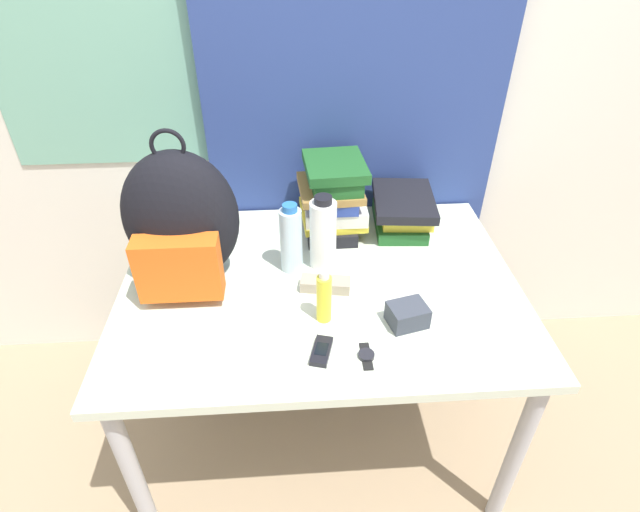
# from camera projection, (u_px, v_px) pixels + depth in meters

# --- Properties ---
(wall_back) EXTENTS (6.00, 0.06, 2.50)m
(wall_back) POSITION_uv_depth(u_px,v_px,m) (308.00, 56.00, 1.66)
(wall_back) COLOR silver
(wall_back) RESTS_ON ground_plane
(curtain_blue) EXTENTS (1.04, 0.04, 2.50)m
(curtain_blue) POSITION_uv_depth(u_px,v_px,m) (357.00, 59.00, 1.63)
(curtain_blue) COLOR navy
(curtain_blue) RESTS_ON ground_plane
(desk) EXTENTS (1.23, 0.90, 0.71)m
(desk) POSITION_uv_depth(u_px,v_px,m) (320.00, 300.00, 1.60)
(desk) COLOR silver
(desk) RESTS_ON ground_plane
(backpack) EXTENTS (0.34, 0.28, 0.48)m
(backpack) POSITION_uv_depth(u_px,v_px,m) (181.00, 222.00, 1.45)
(backpack) COLOR black
(backpack) RESTS_ON desk
(book_stack_left) EXTENTS (0.24, 0.26, 0.27)m
(book_stack_left) POSITION_uv_depth(u_px,v_px,m) (333.00, 197.00, 1.72)
(book_stack_left) COLOR black
(book_stack_left) RESTS_ON desk
(book_stack_center) EXTENTS (0.23, 0.30, 0.13)m
(book_stack_center) POSITION_uv_depth(u_px,v_px,m) (403.00, 211.00, 1.77)
(book_stack_center) COLOR #1E5623
(book_stack_center) RESTS_ON desk
(water_bottle) EXTENTS (0.07, 0.07, 0.24)m
(water_bottle) POSITION_uv_depth(u_px,v_px,m) (291.00, 239.00, 1.54)
(water_bottle) COLOR silver
(water_bottle) RESTS_ON desk
(sports_bottle) EXTENTS (0.08, 0.08, 0.25)m
(sports_bottle) POSITION_uv_depth(u_px,v_px,m) (323.00, 234.00, 1.56)
(sports_bottle) COLOR white
(sports_bottle) RESTS_ON desk
(sunscreen_bottle) EXTENTS (0.04, 0.04, 0.17)m
(sunscreen_bottle) POSITION_uv_depth(u_px,v_px,m) (324.00, 297.00, 1.37)
(sunscreen_bottle) COLOR yellow
(sunscreen_bottle) RESTS_ON desk
(cell_phone) EXTENTS (0.07, 0.11, 0.02)m
(cell_phone) POSITION_uv_depth(u_px,v_px,m) (322.00, 351.00, 1.31)
(cell_phone) COLOR black
(cell_phone) RESTS_ON desk
(sunglasses_case) EXTENTS (0.16, 0.08, 0.04)m
(sunglasses_case) POSITION_uv_depth(u_px,v_px,m) (325.00, 284.00, 1.51)
(sunglasses_case) COLOR gray
(sunglasses_case) RESTS_ON desk
(camera_pouch) EXTENTS (0.12, 0.11, 0.06)m
(camera_pouch) POSITION_uv_depth(u_px,v_px,m) (407.00, 315.00, 1.39)
(camera_pouch) COLOR #383D47
(camera_pouch) RESTS_ON desk
(wristwatch) EXTENTS (0.04, 0.09, 0.01)m
(wristwatch) POSITION_uv_depth(u_px,v_px,m) (366.00, 356.00, 1.30)
(wristwatch) COLOR black
(wristwatch) RESTS_ON desk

